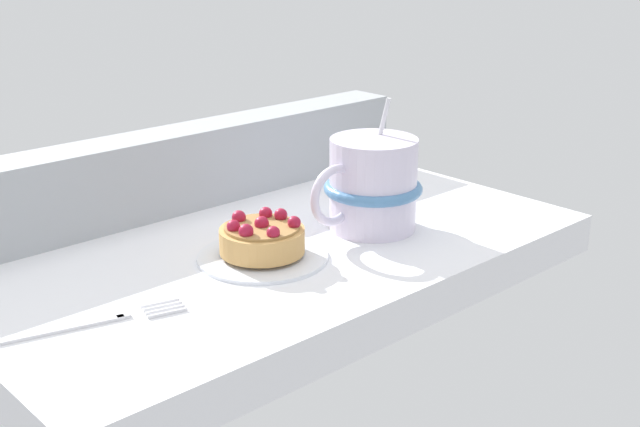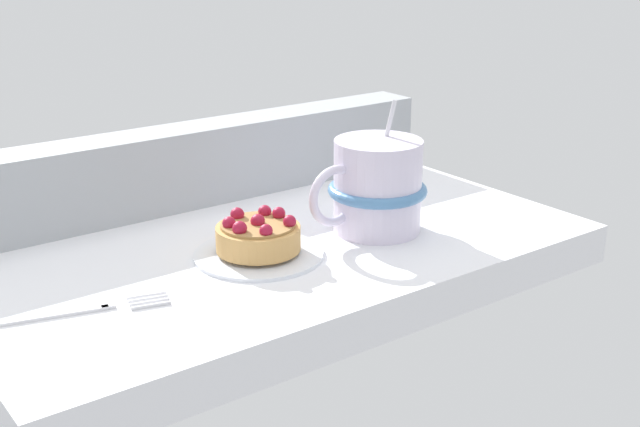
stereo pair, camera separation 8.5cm
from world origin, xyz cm
name	(u,v)px [view 1 (the left image)]	position (x,y,z in cm)	size (l,w,h in cm)	color
ground_plane	(269,260)	(0.00, 0.00, -2.13)	(64.97, 37.90, 4.26)	white
window_rail_back	(182,168)	(0.00, 15.95, 4.62)	(63.67, 6.00, 9.24)	#9EA3A8
dessert_plate	(262,255)	(-3.54, -3.38, 0.36)	(13.15, 13.15, 0.77)	silver
raspberry_tart	(262,237)	(-3.54, -3.37, 2.29)	(8.51, 8.51, 3.83)	tan
coffee_mug	(372,185)	(10.72, -4.67, 5.01)	(14.41, 10.74, 14.26)	silver
dessert_fork	(96,321)	(-22.72, -5.06, 0.30)	(15.54, 5.62, 0.60)	silver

